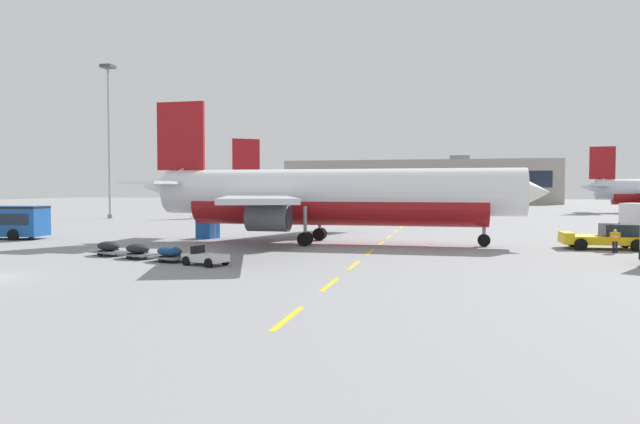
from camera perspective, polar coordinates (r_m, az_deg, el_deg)
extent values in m
plane|color=gray|center=(66.96, 26.72, -1.86)|extent=(400.00, 400.00, 0.00)
cube|color=yellow|center=(21.00, -3.11, -10.28)|extent=(0.24, 4.00, 0.01)
cube|color=yellow|center=(28.07, 0.99, -7.07)|extent=(0.24, 4.00, 0.01)
cube|color=yellow|center=(35.08, 3.34, -5.19)|extent=(0.24, 4.00, 0.01)
cube|color=yellow|center=(42.33, 4.93, -3.90)|extent=(0.24, 4.00, 0.01)
cube|color=yellow|center=(49.06, 5.98, -3.05)|extent=(0.24, 4.00, 0.01)
cube|color=yellow|center=(55.55, 6.75, -2.43)|extent=(0.24, 4.00, 0.01)
cube|color=yellow|center=(62.64, 7.41, -1.90)|extent=(0.24, 4.00, 0.01)
cube|color=yellow|center=(70.01, 7.94, -1.46)|extent=(0.24, 4.00, 0.01)
cube|color=yellow|center=(76.69, 8.34, -1.13)|extent=(0.24, 4.00, 0.01)
cube|color=yellow|center=(82.46, 8.63, -0.89)|extent=(0.24, 4.00, 0.01)
cube|color=yellow|center=(88.37, 8.89, -0.68)|extent=(0.24, 4.00, 0.01)
cube|color=yellow|center=(93.90, 9.11, -0.51)|extent=(0.24, 4.00, 0.01)
cube|color=yellow|center=(100.36, 9.32, -0.33)|extent=(0.24, 4.00, 0.01)
cube|color=yellow|center=(107.46, 9.53, -0.16)|extent=(0.24, 4.00, 0.01)
cube|color=yellow|center=(113.13, 9.68, -0.04)|extent=(0.24, 4.00, 0.01)
cube|color=#B21414|center=(47.29, 5.74, -3.25)|extent=(8.00, 0.40, 0.01)
cylinder|color=white|center=(48.57, 1.59, 1.98)|extent=(30.13, 4.02, 3.80)
cylinder|color=maroon|center=(48.59, 1.59, 0.75)|extent=(24.53, 3.68, 3.50)
cone|color=white|center=(47.95, 19.53, 1.84)|extent=(3.53, 3.75, 3.72)
cone|color=white|center=(53.93, -15.06, 2.44)|extent=(4.22, 3.26, 3.23)
cube|color=#192333|center=(47.84, 18.29, 2.66)|extent=(1.62, 2.86, 0.60)
cube|color=maroon|center=(53.33, -13.44, 7.22)|extent=(4.40, 0.39, 6.00)
cube|color=white|center=(56.31, -12.59, 2.75)|extent=(3.25, 6.42, 0.24)
cube|color=white|center=(50.61, -15.72, 2.77)|extent=(3.25, 6.42, 0.24)
cube|color=#B7BCC6|center=(57.74, -0.62, 1.56)|extent=(10.25, 17.62, 0.36)
cube|color=#B7BCC6|center=(41.40, -6.14, 1.25)|extent=(10.04, 17.64, 0.36)
cylinder|color=#4C4F54|center=(54.90, -1.51, 0.01)|extent=(3.22, 2.12, 2.10)
cylinder|color=black|center=(54.52, 0.12, -0.01)|extent=(0.13, 1.79, 1.79)
cylinder|color=#4C4F54|center=(44.34, -5.05, -0.55)|extent=(3.22, 2.12, 2.10)
cylinder|color=black|center=(43.88, -3.06, -0.57)|extent=(0.13, 1.79, 1.79)
cylinder|color=gray|center=(47.76, 15.73, -1.08)|extent=(0.28, 0.28, 2.67)
cylinder|color=black|center=(47.86, 15.71, -2.67)|extent=(0.99, 0.29, 0.99)
cylinder|color=gray|center=(51.61, -0.02, -0.71)|extent=(0.28, 0.28, 2.61)
cylinder|color=black|center=(52.03, 0.06, -2.13)|extent=(1.10, 0.36, 1.10)
cylinder|color=black|center=(51.35, -0.11, -2.19)|extent=(1.10, 0.36, 1.10)
cylinder|color=gray|center=(46.56, -1.46, -1.04)|extent=(0.28, 0.28, 2.61)
cylinder|color=black|center=(46.99, -1.35, -2.61)|extent=(1.10, 0.36, 1.10)
cylinder|color=black|center=(46.32, -1.56, -2.68)|extent=(1.10, 0.36, 1.10)
cube|color=yellow|center=(49.05, 25.93, -2.46)|extent=(6.05, 2.92, 0.60)
cube|color=#192333|center=(49.28, 27.16, -1.59)|extent=(2.44, 2.17, 0.90)
cube|color=yellow|center=(48.42, 22.91, -1.97)|extent=(0.75, 2.53, 0.24)
sphere|color=orange|center=(49.25, 27.17, -0.95)|extent=(0.16, 0.16, 0.16)
cylinder|color=black|center=(47.26, 24.09, -2.90)|extent=(0.91, 0.42, 0.90)
cylinder|color=black|center=(49.98, 23.39, -2.62)|extent=(0.91, 0.42, 0.90)
cylinder|color=black|center=(48.25, 28.55, -2.88)|extent=(0.91, 0.42, 0.90)
cylinder|color=black|center=(50.92, 27.62, -2.60)|extent=(0.91, 0.42, 0.90)
cone|color=silver|center=(122.06, 24.98, 2.24)|extent=(4.53, 3.61, 3.30)
cube|color=maroon|center=(122.43, 25.85, 4.34)|extent=(4.51, 0.70, 6.14)
cube|color=silver|center=(125.46, 25.25, 2.36)|extent=(3.74, 6.77, 0.25)
cube|color=silver|center=(118.99, 25.72, 2.37)|extent=(3.74, 6.77, 0.25)
cylinder|color=silver|center=(101.54, 0.70, 2.25)|extent=(27.67, 21.56, 3.95)
cylinder|color=maroon|center=(101.55, 0.70, 1.64)|extent=(22.76, 17.88, 3.63)
cone|color=silver|center=(108.88, 8.24, 2.23)|extent=(5.22, 5.27, 3.87)
cone|color=silver|center=(96.02, -8.26, 2.52)|extent=(5.51, 5.28, 3.36)
cube|color=#192333|center=(108.31, 7.75, 2.60)|extent=(3.09, 3.38, 0.62)
cube|color=maroon|center=(96.64, -7.23, 5.25)|extent=(3.92, 2.99, 6.24)
cube|color=silver|center=(99.52, -8.16, 2.68)|extent=(6.60, 7.34, 0.25)
cube|color=silver|center=(93.12, -7.08, 2.71)|extent=(6.60, 7.34, 0.25)
cube|color=#B7BCC6|center=(108.18, -3.22, 1.99)|extent=(9.84, 18.36, 0.37)
cube|color=#B7BCC6|center=(91.79, 0.60, 1.94)|extent=(17.36, 14.19, 0.37)
cylinder|color=#4C4F54|center=(105.22, -2.71, 1.16)|extent=(3.98, 3.72, 2.18)
cylinder|color=black|center=(105.82, -1.86, 1.17)|extent=(1.19, 1.58, 1.86)
cylinder|color=#4C4F54|center=(94.61, -0.26, 1.03)|extent=(3.98, 3.72, 2.18)
cylinder|color=black|center=(95.28, 0.66, 1.04)|extent=(1.19, 1.58, 1.86)
cylinder|color=gray|center=(107.23, 6.75, 0.87)|extent=(0.29, 0.29, 2.77)
cylinder|color=black|center=(107.27, 6.74, 0.13)|extent=(1.00, 0.84, 1.03)
cylinder|color=gray|center=(103.24, -0.97, 0.84)|extent=(0.29, 0.29, 2.71)
cylinder|color=black|center=(103.62, -1.04, 0.10)|extent=(1.14, 0.97, 1.14)
cylinder|color=black|center=(102.95, -0.89, 0.08)|extent=(1.14, 0.97, 1.14)
cylinder|color=gray|center=(98.27, 0.24, 0.77)|extent=(0.29, 0.29, 2.71)
cylinder|color=black|center=(98.64, 0.15, -0.02)|extent=(1.14, 0.97, 1.14)
cylinder|color=black|center=(97.98, 0.32, -0.03)|extent=(1.14, 0.97, 1.14)
cylinder|color=black|center=(60.32, -26.33, -1.81)|extent=(1.03, 0.43, 1.00)
cylinder|color=black|center=(58.07, -27.75, -1.98)|extent=(1.03, 0.43, 1.00)
cylinder|color=black|center=(64.11, 28.00, -1.63)|extent=(0.91, 0.85, 0.96)
cube|color=silver|center=(35.50, -11.09, -4.40)|extent=(2.93, 2.23, 0.44)
cube|color=black|center=(35.91, -11.84, -3.68)|extent=(0.51, 1.09, 0.56)
cylinder|color=black|center=(35.40, -9.24, -4.70)|extent=(0.59, 0.37, 0.56)
cylinder|color=black|center=(34.39, -10.82, -4.91)|extent=(0.59, 0.37, 0.56)
cylinder|color=black|center=(36.65, -11.34, -4.47)|extent=(0.59, 0.37, 0.56)
cylinder|color=black|center=(35.67, -12.93, -4.67)|extent=(0.59, 0.37, 0.56)
cube|color=slate|center=(37.74, -14.47, -4.31)|extent=(2.78, 2.25, 0.12)
ellipsoid|color=navy|center=(37.70, -14.47, -3.73)|extent=(2.13, 1.77, 0.64)
cylinder|color=black|center=(38.20, -13.71, -4.31)|extent=(0.46, 0.29, 0.44)
cylinder|color=black|center=(37.30, -15.24, -4.48)|extent=(0.46, 0.29, 0.44)
cube|color=slate|center=(40.00, -17.36, -3.97)|extent=(2.78, 2.25, 0.12)
ellipsoid|color=black|center=(39.96, -17.37, -3.42)|extent=(2.13, 1.77, 0.64)
cylinder|color=black|center=(40.43, -16.62, -3.98)|extent=(0.46, 0.29, 0.44)
cylinder|color=black|center=(39.58, -18.12, -4.13)|extent=(0.46, 0.29, 0.44)
cube|color=slate|center=(42.35, -19.94, -3.66)|extent=(2.78, 2.25, 0.12)
ellipsoid|color=black|center=(42.31, -19.95, -3.14)|extent=(2.13, 1.77, 0.64)
cylinder|color=black|center=(42.76, -19.22, -3.67)|extent=(0.46, 0.29, 0.44)
cylinder|color=black|center=(41.96, -20.68, -3.80)|extent=(0.46, 0.29, 0.44)
cylinder|color=#191E38|center=(46.54, 26.73, -3.07)|extent=(0.16, 0.16, 0.83)
cylinder|color=#191E38|center=(46.39, 26.95, -3.09)|extent=(0.16, 0.16, 0.83)
cube|color=orange|center=(46.40, 26.86, -2.18)|extent=(0.52, 0.30, 0.63)
cube|color=silver|center=(46.40, 26.86, -2.14)|extent=(0.53, 0.31, 0.06)
sphere|color=beige|center=(46.38, 26.86, -1.66)|extent=(0.23, 0.23, 0.23)
cylinder|color=orange|center=(46.42, 26.49, -2.13)|extent=(0.09, 0.09, 0.56)
cylinder|color=orange|center=(46.39, 27.22, -2.15)|extent=(0.09, 0.09, 0.56)
cube|color=#194C9E|center=(54.66, -10.90, -1.69)|extent=(1.92, 1.89, 1.60)
cube|color=silver|center=(54.66, -10.90, -1.69)|extent=(1.59, 0.41, 1.36)
cylinder|color=slate|center=(95.09, -19.81, -0.40)|extent=(0.70, 0.70, 0.60)
cylinder|color=#9EA0A5|center=(95.24, -19.90, 6.30)|extent=(0.36, 0.36, 22.85)
cube|color=#3F3F44|center=(96.78, -20.00, 13.21)|extent=(1.80, 1.80, 0.50)
cube|color=#9E998E|center=(186.50, 9.67, 2.90)|extent=(81.89, 22.60, 13.17)
cube|color=#192333|center=(175.16, 9.48, 3.15)|extent=(75.33, 0.12, 4.74)
cube|color=gray|center=(186.52, 13.47, 5.14)|extent=(6.00, 5.00, 1.60)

